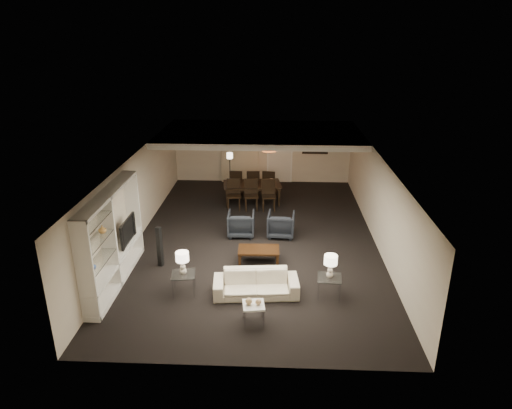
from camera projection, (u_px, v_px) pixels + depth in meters
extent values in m
plane|color=black|center=(256.00, 239.00, 13.58)|extent=(11.00, 11.00, 0.00)
cube|color=silver|center=(256.00, 158.00, 12.68)|extent=(7.00, 11.00, 0.02)
cube|color=beige|center=(262.00, 152.00, 18.25)|extent=(7.00, 0.02, 2.50)
cube|color=beige|center=(242.00, 309.00, 8.00)|extent=(7.00, 0.02, 2.50)
cube|color=beige|center=(136.00, 198.00, 13.28)|extent=(0.02, 11.00, 2.50)
cube|color=beige|center=(379.00, 202.00, 12.98)|extent=(0.02, 11.00, 2.50)
cube|color=silver|center=(261.00, 134.00, 15.97)|extent=(7.00, 4.00, 0.20)
cube|color=beige|center=(240.00, 153.00, 18.23)|extent=(1.50, 0.12, 2.40)
cube|color=silver|center=(280.00, 157.00, 18.27)|extent=(0.90, 0.05, 2.10)
cube|color=#142D38|center=(315.00, 145.00, 18.02)|extent=(0.95, 0.04, 0.65)
cylinder|color=#D8591E|center=(269.00, 147.00, 16.13)|extent=(0.52, 0.52, 0.24)
imported|color=beige|center=(256.00, 284.00, 10.64)|extent=(2.04, 0.94, 0.58)
imported|color=black|center=(241.00, 224.00, 13.72)|extent=(0.80, 0.82, 0.74)
imported|color=black|center=(281.00, 224.00, 13.66)|extent=(0.84, 0.86, 0.74)
sphere|color=tan|center=(249.00, 301.00, 9.54)|extent=(0.14, 0.14, 0.14)
sphere|color=tan|center=(258.00, 302.00, 9.53)|extent=(0.13, 0.13, 0.13)
imported|color=black|center=(124.00, 231.00, 11.57)|extent=(1.08, 0.14, 0.62)
imported|color=#234998|center=(92.00, 266.00, 9.66)|extent=(0.17, 0.17, 0.18)
imported|color=gold|center=(102.00, 229.00, 10.21)|extent=(0.18, 0.18, 0.19)
cube|color=black|center=(160.00, 247.00, 11.86)|extent=(0.15, 0.15, 1.11)
imported|color=black|center=(252.00, 194.00, 16.26)|extent=(2.15, 1.38, 0.71)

